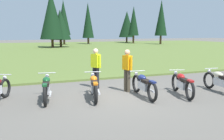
# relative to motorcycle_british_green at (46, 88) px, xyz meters

# --- Properties ---
(ground_plane) EXTENTS (140.00, 140.00, 0.00)m
(ground_plane) POSITION_rel_motorcycle_british_green_xyz_m (2.48, -0.46, -0.44)
(ground_plane) COLOR #605B54
(grass_moorland) EXTENTS (80.00, 44.00, 0.10)m
(grass_moorland) POSITION_rel_motorcycle_british_green_xyz_m (2.48, 24.78, -0.39)
(grass_moorland) COLOR #5B7033
(grass_moorland) RESTS_ON ground
(forest_treeline) EXTENTS (42.06, 22.10, 8.59)m
(forest_treeline) POSITION_rel_motorcycle_british_green_xyz_m (0.55, 29.63, 4.14)
(forest_treeline) COLOR #47331E
(forest_treeline) RESTS_ON ground
(motorcycle_british_green) EXTENTS (0.63, 2.09, 0.88)m
(motorcycle_british_green) POSITION_rel_motorcycle_british_green_xyz_m (0.00, 0.00, 0.00)
(motorcycle_british_green) COLOR black
(motorcycle_british_green) RESTS_ON ground
(motorcycle_orange) EXTENTS (0.72, 2.07, 0.88)m
(motorcycle_orange) POSITION_rel_motorcycle_british_green_xyz_m (1.60, -0.38, 0.00)
(motorcycle_orange) COLOR black
(motorcycle_orange) RESTS_ON ground
(motorcycle_navy) EXTENTS (0.62, 2.10, 0.88)m
(motorcycle_navy) POSITION_rel_motorcycle_british_green_xyz_m (3.35, -0.79, 0.00)
(motorcycle_navy) COLOR black
(motorcycle_navy) RESTS_ON ground
(motorcycle_red) EXTENTS (0.78, 2.05, 0.88)m
(motorcycle_red) POSITION_rel_motorcycle_british_green_xyz_m (4.80, -1.12, 0.00)
(motorcycle_red) COLOR black
(motorcycle_red) RESTS_ON ground
(motorcycle_cream) EXTENTS (0.62, 2.10, 0.88)m
(motorcycle_cream) POSITION_rel_motorcycle_british_green_xyz_m (6.49, -1.28, 0.00)
(motorcycle_cream) COLOR black
(motorcycle_cream) RESTS_ON ground
(rider_with_back_turned) EXTENTS (0.37, 0.49, 1.67)m
(rider_with_back_turned) POSITION_rel_motorcycle_british_green_xyz_m (2.15, 1.18, 0.51)
(rider_with_back_turned) COLOR black
(rider_with_back_turned) RESTS_ON ground
(rider_near_row_end) EXTENTS (0.31, 0.53, 1.67)m
(rider_near_row_end) POSITION_rel_motorcycle_british_green_xyz_m (3.11, 0.13, 0.51)
(rider_near_row_end) COLOR #4C4233
(rider_near_row_end) RESTS_ON ground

